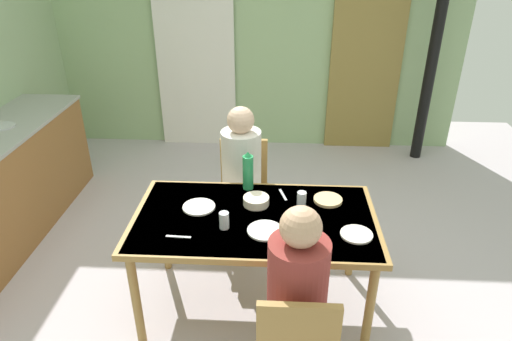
{
  "coord_description": "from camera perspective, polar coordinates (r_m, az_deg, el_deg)",
  "views": [
    {
      "loc": [
        0.33,
        -2.53,
        2.29
      ],
      "look_at": [
        0.19,
        -0.02,
        0.98
      ],
      "focal_mm": 31.55,
      "sensor_mm": 36.0,
      "label": 1
    }
  ],
  "objects": [
    {
      "name": "serving_bowl_center",
      "position": [
        2.95,
        0.02,
        -3.85
      ],
      "size": [
        0.17,
        0.17,
        0.05
      ],
      "primitive_type": "cylinder",
      "color": "#F4E1C3",
      "rests_on": "dining_table"
    },
    {
      "name": "curtain_panel",
      "position": [
        5.32,
        -7.78,
        15.45
      ],
      "size": [
        0.9,
        0.03,
        2.4
      ],
      "primitive_type": "cube",
      "color": "white",
      "rests_on": "ground_plane"
    },
    {
      "name": "dinner_plate_far_center",
      "position": [
        2.95,
        -7.25,
        -4.59
      ],
      "size": [
        0.21,
        0.21,
        0.01
      ],
      "primitive_type": "cylinder",
      "color": "white",
      "rests_on": "dining_table"
    },
    {
      "name": "drinking_glass_by_far_diner",
      "position": [
        2.93,
        5.8,
        -3.66
      ],
      "size": [
        0.06,
        0.06,
        0.1
      ],
      "primitive_type": "cylinder",
      "color": "silver",
      "rests_on": "dining_table"
    },
    {
      "name": "cutlery_fork_near",
      "position": [
        3.07,
        3.43,
        -3.09
      ],
      "size": [
        0.06,
        0.15,
        0.0
      ],
      "primitive_type": "cube",
      "rotation": [
        0.0,
        0.0,
        5.0
      ],
      "color": "silver",
      "rests_on": "dining_table"
    },
    {
      "name": "person_far_diner",
      "position": [
        3.38,
        -1.89,
        0.97
      ],
      "size": [
        0.3,
        0.37,
        0.77
      ],
      "rotation": [
        0.0,
        0.0,
        3.14
      ],
      "color": "silver",
      "rests_on": "ground_plane"
    },
    {
      "name": "chair_far_diner",
      "position": [
        3.64,
        -1.64,
        -2.07
      ],
      "size": [
        0.4,
        0.4,
        0.87
      ],
      "rotation": [
        0.0,
        0.0,
        3.14
      ],
      "color": "#A0783D",
      "rests_on": "ground_plane"
    },
    {
      "name": "drinking_glass_by_near_diner",
      "position": [
        2.72,
        -4.06,
        -6.32
      ],
      "size": [
        0.06,
        0.06,
        0.11
      ],
      "primitive_type": "cylinder",
      "color": "silver",
      "rests_on": "dining_table"
    },
    {
      "name": "dinner_plate_near_left",
      "position": [
        2.71,
        1.16,
        -7.61
      ],
      "size": [
        0.21,
        0.21,
        0.01
      ],
      "primitive_type": "cylinder",
      "color": "white",
      "rests_on": "dining_table"
    },
    {
      "name": "dinner_plate_near_right",
      "position": [
        2.74,
        12.62,
        -7.9
      ],
      "size": [
        0.19,
        0.19,
        0.01
      ],
      "primitive_type": "cylinder",
      "color": "white",
      "rests_on": "dining_table"
    },
    {
      "name": "cutlery_knife_near",
      "position": [
        2.7,
        -9.82,
        -8.27
      ],
      "size": [
        0.15,
        0.02,
        0.0
      ],
      "primitive_type": "cube",
      "rotation": [
        0.0,
        0.0,
        3.09
      ],
      "color": "silver",
      "rests_on": "dining_table"
    },
    {
      "name": "ground_plane",
      "position": [
        3.43,
        -3.28,
        -14.45
      ],
      "size": [
        6.98,
        6.98,
        0.0
      ],
      "primitive_type": "plane",
      "color": "#BDB1B9"
    },
    {
      "name": "bread_plate_sliced",
      "position": [
        3.03,
        9.1,
        -3.68
      ],
      "size": [
        0.19,
        0.19,
        0.02
      ],
      "primitive_type": "cylinder",
      "color": "#DBB77A",
      "rests_on": "dining_table"
    },
    {
      "name": "person_near_diner",
      "position": [
        2.29,
        5.28,
        -13.93
      ],
      "size": [
        0.3,
        0.37,
        0.77
      ],
      "color": "maroon",
      "rests_on": "ground_plane"
    },
    {
      "name": "dining_table",
      "position": [
        2.88,
        -0.17,
        -7.02
      ],
      "size": [
        1.54,
        0.87,
        0.73
      ],
      "color": "#A0783D",
      "rests_on": "ground_plane"
    },
    {
      "name": "door_wooden",
      "position": [
        5.38,
        13.69,
        12.87
      ],
      "size": [
        0.8,
        0.05,
        2.0
      ],
      "primitive_type": "cube",
      "color": "olive",
      "rests_on": "ground_plane"
    },
    {
      "name": "stove_pipe_column",
      "position": [
        5.2,
        22.03,
        16.09
      ],
      "size": [
        0.12,
        0.12,
        2.86
      ],
      "primitive_type": "cylinder",
      "color": "black",
      "rests_on": "ground_plane"
    },
    {
      "name": "water_bottle_green_near",
      "position": [
        3.09,
        -1.02,
        -0.1
      ],
      "size": [
        0.07,
        0.07,
        0.28
      ],
      "color": "#2A9756",
      "rests_on": "dining_table"
    },
    {
      "name": "wall_back",
      "position": [
        5.3,
        -0.49,
        18.16
      ],
      "size": [
        4.78,
        0.1,
        2.86
      ],
      "primitive_type": "cube",
      "color": "#9CBB86",
      "rests_on": "ground_plane"
    },
    {
      "name": "dinner_plate_far_side",
      "position": [
        2.63,
        6.62,
        -9.06
      ],
      "size": [
        0.22,
        0.22,
        0.01
      ],
      "primitive_type": "cylinder",
      "color": "white",
      "rests_on": "dining_table"
    }
  ]
}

